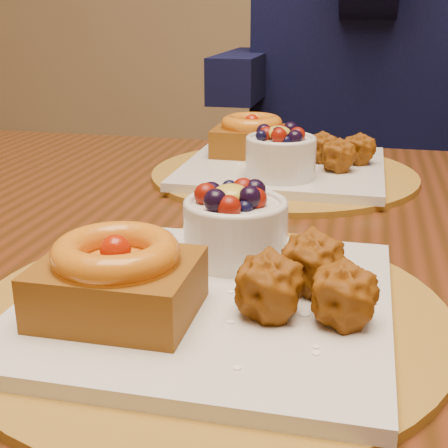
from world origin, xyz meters
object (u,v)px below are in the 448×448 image
at_px(dining_table, 256,289).
at_px(place_setting_near, 207,283).
at_px(chair_far, 337,220).
at_px(place_setting_far, 281,160).
at_px(diner, 369,3).

xyz_separation_m(dining_table, place_setting_near, (-0.00, -0.21, 0.10)).
xyz_separation_m(dining_table, chair_far, (0.06, 0.69, -0.14)).
height_order(place_setting_near, chair_far, chair_far).
bearing_deg(chair_far, dining_table, -74.72).
relative_size(dining_table, chair_far, 1.66).
height_order(place_setting_far, chair_far, chair_far).
relative_size(place_setting_far, diner, 0.41).
xyz_separation_m(place_setting_far, diner, (0.10, 0.55, 0.21)).
bearing_deg(chair_far, place_setting_near, -73.68).
distance_m(place_setting_near, chair_far, 0.94).
bearing_deg(diner, chair_far, -135.20).
bearing_deg(place_setting_near, diner, 84.04).
xyz_separation_m(dining_table, diner, (0.10, 0.76, 0.32)).
distance_m(chair_far, diner, 0.46).
height_order(place_setting_near, place_setting_far, same).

